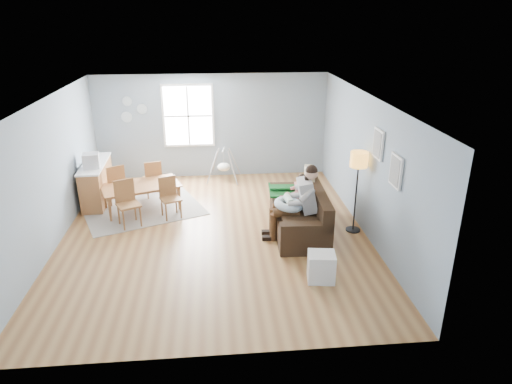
{
  "coord_description": "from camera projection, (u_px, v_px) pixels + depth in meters",
  "views": [
    {
      "loc": [
        0.06,
        -8.24,
        4.18
      ],
      "look_at": [
        0.8,
        -0.33,
        1.0
      ],
      "focal_mm": 32.0,
      "sensor_mm": 36.0,
      "label": 1
    }
  ],
  "objects": [
    {
      "name": "infant",
      "position": [
        288.0,
        199.0,
        8.77
      ],
      "size": [
        0.18,
        0.42,
        0.15
      ],
      "color": "silver",
      "rests_on": "nursing_pillow"
    },
    {
      "name": "floor_lamp",
      "position": [
        358.0,
        166.0,
        8.78
      ],
      "size": [
        0.33,
        0.33,
        1.66
      ],
      "color": "black",
      "rests_on": "room"
    },
    {
      "name": "chair_ne",
      "position": [
        153.0,
        177.0,
        10.77
      ],
      "size": [
        0.52,
        0.52,
        0.91
      ],
      "color": "brown",
      "rests_on": "rug"
    },
    {
      "name": "pictures",
      "position": [
        387.0,
        157.0,
        7.77
      ],
      "size": [
        0.05,
        1.34,
        0.74
      ],
      "color": "white",
      "rests_on": "room"
    },
    {
      "name": "baby_swing",
      "position": [
        224.0,
        166.0,
        11.92
      ],
      "size": [
        0.93,
        0.95,
        0.84
      ],
      "color": "#B9B8BE",
      "rests_on": "room"
    },
    {
      "name": "counter",
      "position": [
        97.0,
        182.0,
        10.55
      ],
      "size": [
        0.56,
        1.69,
        0.94
      ],
      "color": "brown",
      "rests_on": "room"
    },
    {
      "name": "dining_table",
      "position": [
        142.0,
        198.0,
        10.16
      ],
      "size": [
        1.88,
        1.43,
        0.58
      ],
      "primitive_type": "imported",
      "rotation": [
        0.0,
        0.0,
        0.34
      ],
      "color": "brown",
      "rests_on": "rug"
    },
    {
      "name": "chair_nw",
      "position": [
        115.0,
        182.0,
        10.38
      ],
      "size": [
        0.58,
        0.58,
        0.94
      ],
      "color": "brown",
      "rests_on": "rug"
    },
    {
      "name": "green_throw",
      "position": [
        293.0,
        190.0,
        9.82
      ],
      "size": [
        1.08,
        0.9,
        0.04
      ],
      "primitive_type": "cube",
      "rotation": [
        0.0,
        0.0,
        -0.07
      ],
      "color": "#125020",
      "rests_on": "sofa"
    },
    {
      "name": "chair_se",
      "position": [
        169.0,
        195.0,
        9.76
      ],
      "size": [
        0.52,
        0.52,
        0.88
      ],
      "color": "brown",
      "rests_on": "rug"
    },
    {
      "name": "beige_pillow",
      "position": [
        309.0,
        181.0,
        9.59
      ],
      "size": [
        0.2,
        0.57,
        0.56
      ],
      "primitive_type": "cube",
      "rotation": [
        0.0,
        0.0,
        -0.07
      ],
      "color": "#C0B093",
      "rests_on": "sofa"
    },
    {
      "name": "nursing_pillow",
      "position": [
        289.0,
        204.0,
        8.77
      ],
      "size": [
        0.63,
        0.62,
        0.23
      ],
      "primitive_type": "torus",
      "rotation": [
        0.0,
        0.14,
        -0.1
      ],
      "color": "silver",
      "rests_on": "father"
    },
    {
      "name": "chair_sw",
      "position": [
        127.0,
        200.0,
        9.37
      ],
      "size": [
        0.58,
        0.58,
        0.96
      ],
      "color": "brown",
      "rests_on": "rug"
    },
    {
      "name": "room",
      "position": [
        211.0,
        114.0,
        8.27
      ],
      "size": [
        8.4,
        9.4,
        3.9
      ],
      "color": "brown"
    },
    {
      "name": "wall_plates",
      "position": [
        132.0,
        110.0,
        11.52
      ],
      "size": [
        0.67,
        0.02,
        0.66
      ],
      "color": "#AAC3CD",
      "rests_on": "room"
    },
    {
      "name": "toddler",
      "position": [
        297.0,
        191.0,
        9.25
      ],
      "size": [
        0.58,
        0.31,
        0.89
      ],
      "color": "silver",
      "rests_on": "sofa"
    },
    {
      "name": "monitor",
      "position": [
        91.0,
        161.0,
        10.02
      ],
      "size": [
        0.39,
        0.37,
        0.32
      ],
      "color": "#B9B8BE",
      "rests_on": "counter"
    },
    {
      "name": "storage_cube",
      "position": [
        321.0,
        267.0,
        7.51
      ],
      "size": [
        0.49,
        0.44,
        0.49
      ],
      "color": "white",
      "rests_on": "room"
    },
    {
      "name": "window",
      "position": [
        188.0,
        116.0,
        11.7
      ],
      "size": [
        1.32,
        0.08,
        1.62
      ],
      "color": "white",
      "rests_on": "room"
    },
    {
      "name": "sofa",
      "position": [
        301.0,
        215.0,
        9.22
      ],
      "size": [
        1.04,
        2.28,
        0.91
      ],
      "color": "black",
      "rests_on": "room"
    },
    {
      "name": "father",
      "position": [
        298.0,
        200.0,
        8.74
      ],
      "size": [
        1.08,
        0.51,
        1.49
      ],
      "color": "#9C9C9F",
      "rests_on": "sofa"
    },
    {
      "name": "rug",
      "position": [
        143.0,
        209.0,
        10.26
      ],
      "size": [
        3.01,
        2.68,
        0.01
      ],
      "primitive_type": "cube",
      "rotation": [
        0.0,
        0.0,
        0.39
      ],
      "color": "gray",
      "rests_on": "room"
    }
  ]
}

